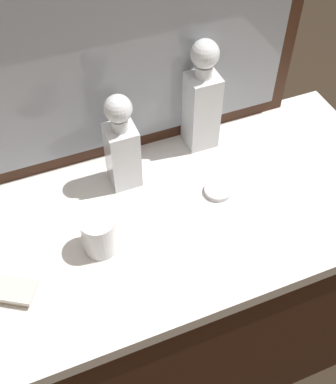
{
  "coord_description": "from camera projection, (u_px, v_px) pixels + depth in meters",
  "views": [
    {
      "loc": [
        -0.27,
        -0.66,
        1.74
      ],
      "look_at": [
        0.0,
        0.0,
        0.92
      ],
      "focal_mm": 44.87,
      "sensor_mm": 36.0,
      "label": 1
    }
  ],
  "objects": [
    {
      "name": "ground_plane",
      "position": [
        168.0,
        354.0,
        1.78
      ],
      "size": [
        6.0,
        6.0,
        0.0
      ],
      "primitive_type": "plane",
      "color": "#2D2319"
    },
    {
      "name": "dresser",
      "position": [
        168.0,
        299.0,
        1.46
      ],
      "size": [
        1.19,
        0.55,
        0.84
      ],
      "color": "#381E11",
      "rests_on": "ground_plane"
    },
    {
      "name": "dresser_mirror",
      "position": [
        126.0,
        56.0,
        1.09
      ],
      "size": [
        0.91,
        0.03,
        0.56
      ],
      "color": "#381E11",
      "rests_on": "dresser"
    },
    {
      "name": "crystal_decanter_far_right",
      "position": [
        202.0,
        105.0,
        1.22
      ],
      "size": [
        0.08,
        0.08,
        0.31
      ],
      "color": "white",
      "rests_on": "dresser"
    },
    {
      "name": "crystal_decanter_front",
      "position": [
        122.0,
        150.0,
        1.14
      ],
      "size": [
        0.07,
        0.07,
        0.26
      ],
      "color": "white",
      "rests_on": "dresser"
    },
    {
      "name": "crystal_tumbler_rear",
      "position": [
        100.0,
        235.0,
        1.05
      ],
      "size": [
        0.08,
        0.08,
        0.1
      ],
      "color": "white",
      "rests_on": "dresser"
    },
    {
      "name": "porcelain_dish",
      "position": [
        218.0,
        191.0,
        1.18
      ],
      "size": [
        0.07,
        0.07,
        0.01
      ],
      "color": "silver",
      "rests_on": "dresser"
    }
  ]
}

